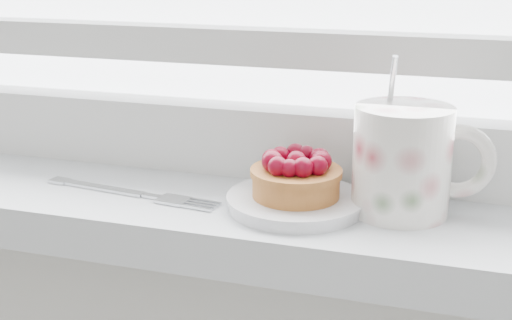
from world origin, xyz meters
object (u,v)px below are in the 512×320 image
at_px(fork, 129,192).
at_px(floral_mug, 406,158).
at_px(saucer, 296,202).
at_px(raspberry_tart, 296,175).

bearing_deg(fork, floral_mug, 6.98).
bearing_deg(fork, saucer, 4.12).
xyz_separation_m(saucer, floral_mug, (0.09, 0.02, 0.04)).
bearing_deg(raspberry_tart, fork, -175.86).
bearing_deg(raspberry_tart, saucer, -47.66).
bearing_deg(floral_mug, fork, -173.02).
bearing_deg(floral_mug, raspberry_tart, -168.19).
distance_m(floral_mug, fork, 0.26).
distance_m(saucer, fork, 0.16).
xyz_separation_m(raspberry_tart, fork, (-0.16, -0.01, -0.03)).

